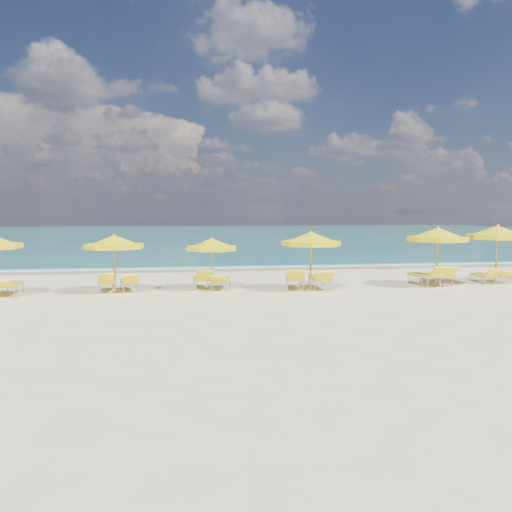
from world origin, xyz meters
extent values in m
plane|color=beige|center=(0.00, 0.00, 0.00)|extent=(120.00, 120.00, 0.00)
cube|color=#147170|center=(0.00, 48.00, 0.00)|extent=(120.00, 80.00, 0.30)
cube|color=tan|center=(0.00, 7.40, 0.00)|extent=(120.00, 2.60, 0.01)
cube|color=white|center=(0.00, 8.20, 0.00)|extent=(120.00, 1.20, 0.03)
cube|color=white|center=(-6.00, 17.00, 0.00)|extent=(14.00, 0.36, 0.05)
cube|color=white|center=(8.00, 24.00, 0.00)|extent=(18.00, 0.30, 0.05)
cylinder|color=tan|center=(-5.58, 0.05, 1.07)|extent=(0.07, 0.07, 2.14)
cone|color=yellow|center=(-5.58, 0.05, 1.97)|extent=(2.76, 2.76, 0.43)
cylinder|color=yellow|center=(-5.58, 0.05, 1.76)|extent=(2.78, 2.78, 0.17)
sphere|color=tan|center=(-5.58, 0.05, 2.19)|extent=(0.10, 0.10, 0.10)
cylinder|color=tan|center=(-1.93, 0.22, 0.99)|extent=(0.06, 0.06, 1.99)
cone|color=yellow|center=(-1.93, 0.22, 1.83)|extent=(2.54, 2.54, 0.40)
cylinder|color=yellow|center=(-1.93, 0.22, 1.64)|extent=(2.56, 2.56, 0.16)
sphere|color=tan|center=(-1.93, 0.22, 2.03)|extent=(0.09, 0.09, 0.09)
cylinder|color=tan|center=(1.85, -0.48, 1.12)|extent=(0.07, 0.07, 2.24)
cone|color=yellow|center=(1.85, -0.48, 2.06)|extent=(2.71, 2.71, 0.45)
cylinder|color=yellow|center=(1.85, -0.48, 1.84)|extent=(2.74, 2.74, 0.18)
sphere|color=tan|center=(1.85, -0.48, 2.29)|extent=(0.10, 0.10, 0.10)
cylinder|color=tan|center=(7.23, -0.15, 1.18)|extent=(0.07, 0.07, 2.36)
cone|color=yellow|center=(7.23, -0.15, 2.17)|extent=(3.19, 3.19, 0.47)
cylinder|color=yellow|center=(7.23, -0.15, 1.94)|extent=(3.22, 3.22, 0.19)
sphere|color=tan|center=(7.23, -0.15, 2.42)|extent=(0.11, 0.11, 0.11)
cylinder|color=tan|center=(10.20, 0.33, 1.21)|extent=(0.08, 0.08, 2.42)
cone|color=yellow|center=(10.20, 0.33, 2.23)|extent=(2.91, 2.91, 0.48)
cylinder|color=yellow|center=(10.20, 0.33, 1.99)|extent=(2.93, 2.93, 0.19)
sphere|color=tan|center=(10.20, 0.33, 2.48)|extent=(0.11, 0.11, 0.11)
cube|color=#FFEC0F|center=(-9.34, 0.25, 0.38)|extent=(0.65, 1.35, 0.08)
cube|color=#FFEC0F|center=(-9.29, -0.68, 0.53)|extent=(0.62, 0.62, 0.36)
cube|color=#FFEC0F|center=(-6.00, 0.52, 0.36)|extent=(0.78, 1.35, 0.08)
cube|color=#FFEC0F|center=(-5.85, -0.31, 0.58)|extent=(0.64, 0.56, 0.48)
cube|color=#FFEC0F|center=(-5.13, 0.57, 0.36)|extent=(0.80, 1.35, 0.08)
cube|color=#FFEC0F|center=(-4.96, -0.28, 0.55)|extent=(0.65, 0.61, 0.43)
cube|color=#FFEC0F|center=(-2.30, 0.86, 0.39)|extent=(0.69, 1.40, 0.08)
cube|color=#FFEC0F|center=(-2.25, -0.06, 0.61)|extent=(0.64, 0.57, 0.48)
cube|color=#FFEC0F|center=(-1.54, 0.56, 0.38)|extent=(0.83, 1.40, 0.08)
cube|color=#FFEC0F|center=(-1.72, -0.35, 0.52)|extent=(0.69, 0.70, 0.34)
cube|color=#FFEC0F|center=(1.37, 0.19, 0.42)|extent=(0.88, 1.54, 0.09)
cube|color=#FFEC0F|center=(1.21, -0.78, 0.65)|extent=(0.73, 0.67, 0.51)
cube|color=#FFEC0F|center=(2.34, 0.06, 0.42)|extent=(0.75, 1.50, 0.09)
cube|color=#FFEC0F|center=(2.27, -0.94, 0.62)|extent=(0.69, 0.65, 0.47)
cube|color=#FFEC0F|center=(6.87, 0.24, 0.42)|extent=(0.86, 1.52, 0.09)
cube|color=#FFEC0F|center=(7.02, -0.71, 0.65)|extent=(0.72, 0.64, 0.53)
cube|color=#FFEC0F|center=(7.67, 0.40, 0.38)|extent=(0.70, 1.37, 0.08)
cube|color=#FFEC0F|center=(7.59, -0.47, 0.61)|extent=(0.63, 0.54, 0.50)
cube|color=#FFEC0F|center=(9.75, 0.60, 0.33)|extent=(0.54, 1.17, 0.07)
cube|color=#FFEC0F|center=(9.73, -0.19, 0.51)|extent=(0.53, 0.47, 0.41)
cube|color=#FFEC0F|center=(10.63, 0.63, 0.34)|extent=(0.72, 1.26, 0.07)
cube|color=#FFEC0F|center=(10.49, -0.19, 0.48)|extent=(0.61, 0.61, 0.33)
camera|label=1|loc=(-3.03, -19.13, 3.04)|focal=35.00mm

